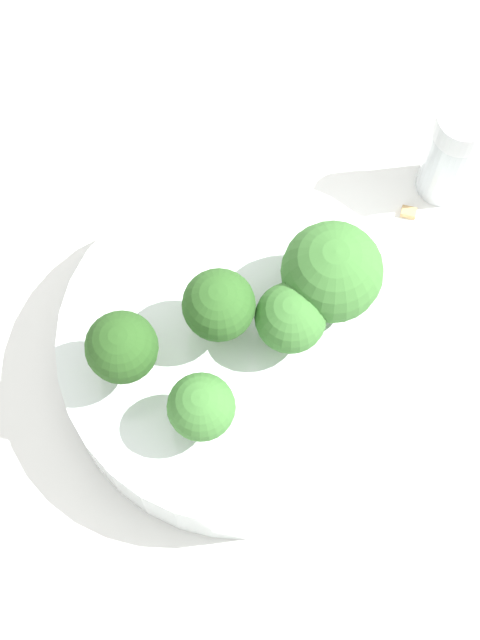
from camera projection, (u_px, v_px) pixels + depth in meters
ground_plane at (240, 368)px, 0.59m from camera, size 3.00×3.00×0.00m
bowl at (240, 354)px, 0.57m from camera, size 0.19×0.19×0.05m
broccoli_floret_0 at (201, 408)px, 0.51m from camera, size 0.03×0.03×0.04m
broccoli_floret_1 at (216, 310)px, 0.52m from camera, size 0.04×0.04×0.05m
broccoli_floret_2 at (290, 319)px, 0.52m from camera, size 0.04×0.04×0.04m
broccoli_floret_3 at (122, 349)px, 0.51m from camera, size 0.04×0.04×0.05m
broccoli_floret_4 at (332, 273)px, 0.53m from camera, size 0.05×0.05×0.06m
pepper_shaker at (453, 152)px, 0.59m from camera, size 0.03×0.03×0.08m
almond_crumb_0 at (409, 211)px, 0.62m from camera, size 0.01×0.01×0.01m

